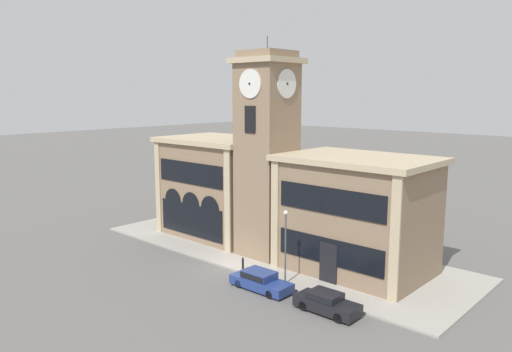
{
  "coord_description": "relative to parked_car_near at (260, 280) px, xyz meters",
  "views": [
    {
      "loc": [
        27.79,
        -27.15,
        14.14
      ],
      "look_at": [
        0.61,
        2.8,
        7.39
      ],
      "focal_mm": 35.0,
      "sensor_mm": 36.0,
      "label": 1
    }
  ],
  "objects": [
    {
      "name": "bollard",
      "position": [
        -3.43,
        1.75,
        -0.04
      ],
      "size": [
        0.18,
        0.18,
        1.06
      ],
      "color": "black",
      "rests_on": "sidewalk_kerb"
    },
    {
      "name": "ground_plane",
      "position": [
        -4.86,
        1.41,
        -0.71
      ],
      "size": [
        300.0,
        300.0,
        0.0
      ],
      "primitive_type": "plane",
      "color": "#605E5B"
    },
    {
      "name": "parked_car_mid",
      "position": [
        5.75,
        0.0,
        0.0
      ],
      "size": [
        4.36,
        1.76,
        1.36
      ],
      "rotation": [
        0.0,
        0.0,
        0.01
      ],
      "color": "black",
      "rests_on": "ground_plane"
    },
    {
      "name": "parked_car_near",
      "position": [
        0.0,
        0.0,
        0.0
      ],
      "size": [
        4.8,
        1.86,
        1.37
      ],
      "rotation": [
        0.0,
        0.0,
        0.01
      ],
      "color": "navy",
      "rests_on": "ground_plane"
    },
    {
      "name": "sidewalk_kerb",
      "position": [
        -4.86,
        7.57,
        -0.64
      ],
      "size": [
        34.98,
        12.3,
        0.15
      ],
      "color": "#A39E93",
      "rests_on": "ground_plane"
    },
    {
      "name": "street_lamp",
      "position": [
        0.85,
        1.81,
        3.12
      ],
      "size": [
        0.36,
        0.36,
        5.58
      ],
      "color": "#4C4C51",
      "rests_on": "sidewalk_kerb"
    },
    {
      "name": "clock_tower",
      "position": [
        -4.86,
        6.27,
        8.15
      ],
      "size": [
        4.82,
        4.82,
        18.8
      ],
      "color": "#897056",
      "rests_on": "ground_plane"
    },
    {
      "name": "town_hall_right_wing",
      "position": [
        3.06,
        7.93,
        3.97
      ],
      "size": [
        11.83,
        8.2,
        9.3
      ],
      "color": "#897056",
      "rests_on": "ground_plane"
    },
    {
      "name": "town_hall_left_wing",
      "position": [
        -12.55,
        7.93,
        4.22
      ],
      "size": [
        11.36,
        8.2,
        9.81
      ],
      "color": "#897056",
      "rests_on": "ground_plane"
    }
  ]
}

